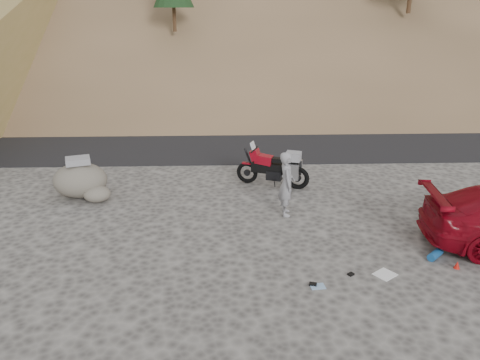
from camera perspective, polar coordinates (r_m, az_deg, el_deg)
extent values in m
plane|color=#423F3D|center=(11.80, 6.14, -6.61)|extent=(140.00, 140.00, 0.00)
cube|color=black|center=(20.19, 2.68, 4.99)|extent=(120.00, 7.00, 0.05)
cylinder|color=#3C2A16|center=(24.53, -8.02, 19.11)|extent=(0.17, 0.17, 1.40)
torus|color=black|center=(14.97, 0.87, 0.91)|extent=(0.70, 0.36, 0.70)
cylinder|color=black|center=(14.97, 0.87, 0.91)|extent=(0.22, 0.13, 0.21)
torus|color=black|center=(14.60, 7.03, 0.24)|extent=(0.75, 0.39, 0.74)
cylinder|color=black|center=(14.60, 7.03, 0.24)|extent=(0.25, 0.16, 0.23)
cylinder|color=black|center=(14.82, 1.19, 2.30)|extent=(0.39, 0.20, 0.86)
cylinder|color=black|center=(14.66, 1.76, 3.74)|extent=(0.27, 0.63, 0.05)
cube|color=black|center=(14.69, 3.83, 1.45)|extent=(1.28, 0.67, 0.32)
cube|color=black|center=(14.74, 4.21, 0.63)|extent=(0.56, 0.46, 0.30)
cube|color=maroon|center=(14.67, 2.93, 2.52)|extent=(0.63, 0.49, 0.33)
cube|color=maroon|center=(14.70, 1.87, 3.10)|extent=(0.42, 0.45, 0.37)
cube|color=silver|center=(14.64, 1.60, 4.15)|extent=(0.23, 0.34, 0.27)
cube|color=black|center=(14.55, 4.87, 2.41)|extent=(0.63, 0.42, 0.13)
cube|color=black|center=(14.48, 6.41, 2.09)|extent=(0.41, 0.31, 0.11)
cube|color=#ACACB1|center=(14.28, 6.31, 0.94)|extent=(0.44, 0.26, 0.48)
cube|color=#ACACB1|center=(14.79, 6.76, 1.61)|extent=(0.44, 0.26, 0.48)
cube|color=gray|center=(14.41, 6.52, 2.88)|extent=(0.54, 0.49, 0.27)
cube|color=maroon|center=(14.87, 0.88, 2.06)|extent=(0.34, 0.23, 0.04)
cylinder|color=black|center=(14.61, 4.21, -0.30)|extent=(0.10, 0.22, 0.39)
cylinder|color=#ACACB1|center=(14.48, 6.10, 0.42)|extent=(0.49, 0.25, 0.14)
imported|color=gray|center=(12.90, 5.57, -4.14)|extent=(0.43, 0.65, 1.77)
ellipsoid|color=#5D5750|center=(14.64, -18.90, -0.01)|extent=(1.70, 1.50, 1.02)
cube|color=gray|center=(14.45, -19.16, 2.22)|extent=(0.77, 0.68, 0.18)
ellipsoid|color=#5D5750|center=(14.19, -17.04, -1.64)|extent=(0.98, 0.94, 0.47)
cube|color=white|center=(10.55, 17.25, -10.93)|extent=(0.56, 0.55, 0.01)
cylinder|color=#185090|center=(11.52, 22.70, -8.39)|extent=(0.46, 0.44, 0.18)
cylinder|color=#185090|center=(12.00, 24.21, -7.29)|extent=(0.11, 0.11, 0.24)
cone|color=red|center=(11.30, 24.95, -9.36)|extent=(0.15, 0.15, 0.17)
cube|color=black|center=(9.86, 8.89, -12.44)|extent=(0.18, 0.15, 0.04)
cube|color=black|center=(10.34, 13.36, -11.11)|extent=(0.16, 0.15, 0.04)
cube|color=#82A5C9|center=(9.84, 9.44, -12.67)|extent=(0.32, 0.25, 0.01)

